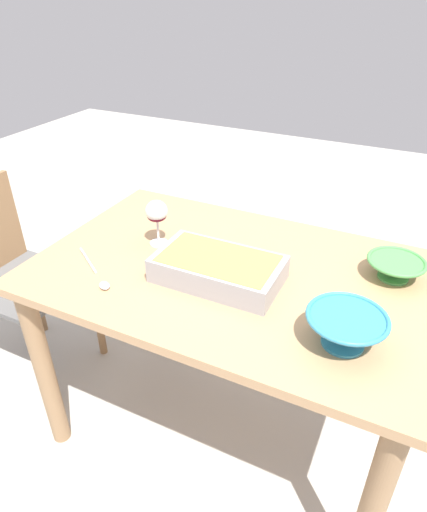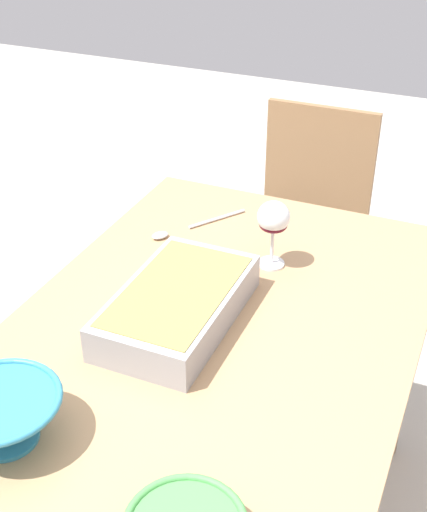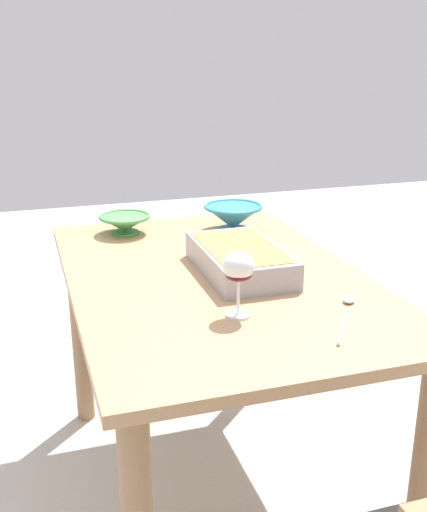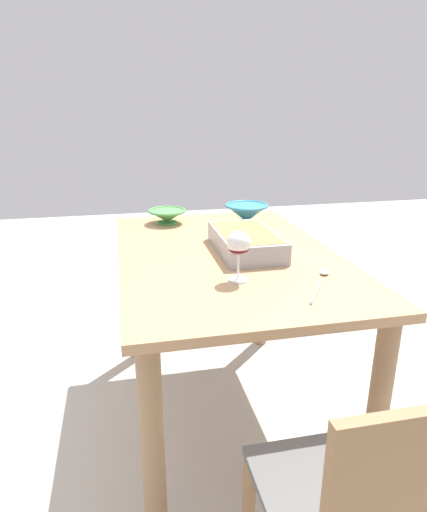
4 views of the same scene
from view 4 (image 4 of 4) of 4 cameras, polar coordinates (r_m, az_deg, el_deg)
ground_plane at (r=2.09m, az=1.47°, el=-19.84°), size 8.00×8.00×0.00m
dining_table at (r=1.76m, az=1.65°, el=-3.38°), size 1.28×0.83×0.77m
wine_glass at (r=1.40m, az=3.27°, el=1.35°), size 0.08×0.08×0.17m
casserole_dish at (r=1.71m, az=4.21°, el=2.01°), size 0.39×0.22×0.08m
mixing_bowl at (r=2.14m, az=-6.02°, el=5.23°), size 0.18×0.18×0.07m
small_bowl at (r=2.13m, az=4.30°, el=5.61°), size 0.21×0.21×0.09m
serving_spoon at (r=1.48m, az=13.81°, el=-2.91°), size 0.24×0.17×0.01m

